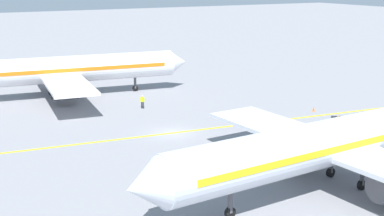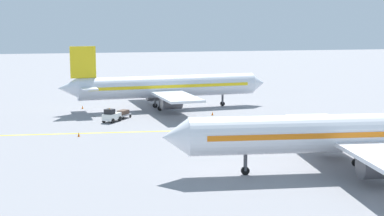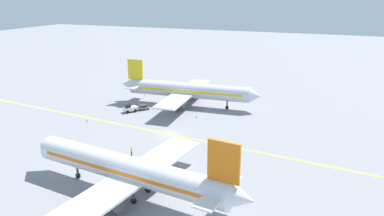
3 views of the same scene
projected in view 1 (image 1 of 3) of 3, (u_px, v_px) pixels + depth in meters
name	position (u px, v px, depth m)	size (l,w,h in m)	color
ground_plane	(172.00, 133.00, 56.56)	(400.00, 400.00, 0.00)	gray
apron_yellow_centreline	(172.00, 133.00, 56.56)	(0.40, 120.00, 0.01)	yellow
airplane_at_gate	(335.00, 142.00, 41.26)	(28.31, 35.54, 10.60)	silver
airplane_adjacent_stand	(63.00, 70.00, 72.41)	(28.42, 35.53, 10.60)	white
baggage_tug_white	(338.00, 128.00, 55.16)	(3.30, 3.01, 2.11)	white
baggage_cart_trailing	(341.00, 139.00, 52.03)	(2.92, 2.69, 1.24)	gray
ground_crew_worker	(142.00, 101.00, 66.75)	(0.46, 0.42, 1.68)	#23232D
traffic_cone_near_nose	(314.00, 109.00, 65.53)	(0.32, 0.32, 0.55)	orange
traffic_cone_by_wingtip	(217.00, 165.00, 46.24)	(0.32, 0.32, 0.55)	orange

